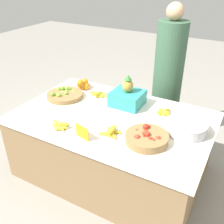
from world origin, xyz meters
TOP-DOWN VIEW (x-y plane):
  - ground_plane at (0.00, 0.00)m, footprint 12.00×12.00m
  - market_table at (0.00, 0.00)m, footprint 1.79×1.16m
  - lime_bowl at (-0.63, 0.12)m, footprint 0.38×0.38m
  - tomato_basket at (0.42, -0.21)m, footprint 0.34×0.34m
  - orange_pile at (-0.59, 0.40)m, footprint 0.16×0.20m
  - metal_bowl at (0.66, 0.08)m, footprint 0.34×0.34m
  - price_sign at (-0.04, -0.41)m, footprint 0.14×0.04m
  - produce_crate at (0.02, 0.28)m, footprint 0.30×0.28m
  - banana_bunch_middle_right at (0.13, -0.26)m, footprint 0.18×0.17m
  - banana_bunch_middle_left at (-0.30, -0.38)m, footprint 0.17×0.16m
  - banana_bunch_front_left at (0.41, 0.27)m, footprint 0.15×0.19m
  - banana_bunch_front_right at (-0.33, 0.31)m, footprint 0.20×0.19m
  - vendor_person at (0.21, 0.91)m, footprint 0.33×0.33m

SIDE VIEW (x-z plane):
  - ground_plane at x=0.00m, z-range 0.00..0.00m
  - market_table at x=0.00m, z-range 0.00..0.64m
  - banana_bunch_middle_left at x=-0.30m, z-range 0.63..0.69m
  - banana_bunch_front_right at x=-0.33m, z-range 0.63..0.69m
  - banana_bunch_middle_right at x=0.13m, z-range 0.63..0.70m
  - banana_bunch_front_left at x=0.41m, z-range 0.64..0.69m
  - lime_bowl at x=-0.63m, z-range 0.63..0.71m
  - tomato_basket at x=0.42m, z-range 0.63..0.73m
  - orange_pile at x=-0.59m, z-range 0.62..0.75m
  - metal_bowl at x=0.66m, z-range 0.64..0.74m
  - price_sign at x=-0.04m, z-range 0.64..0.76m
  - vendor_person at x=0.21m, z-range -0.06..1.48m
  - produce_crate at x=0.02m, z-range 0.57..0.89m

